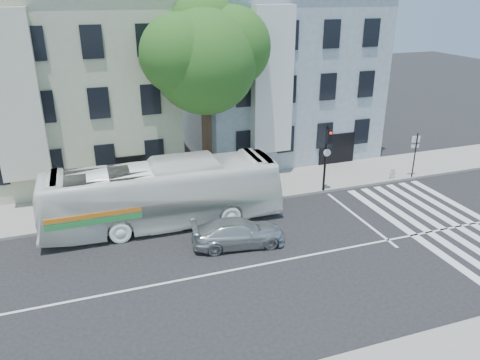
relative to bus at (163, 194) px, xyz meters
name	(u,v)px	position (x,y,z in m)	size (l,w,h in m)	color
ground	(261,265)	(3.22, -5.20, -1.66)	(120.00, 120.00, 0.00)	black
sidewalk_far	(211,193)	(3.22, 2.80, -1.58)	(80.00, 4.00, 0.15)	gray
building_left	(70,86)	(-3.78, 9.80, 3.84)	(12.00, 10.00, 11.00)	#ADAF93
building_right	(276,74)	(10.22, 9.80, 3.84)	(12.00, 10.00, 11.00)	gray
street_tree	(205,55)	(3.28, 3.54, 6.18)	(7.30, 5.90, 11.10)	#2D2116
bus	(163,194)	(0.00, 0.00, 0.00)	(11.89, 2.78, 3.31)	white
sedan	(239,233)	(2.86, -3.24, -1.03)	(4.34, 1.77, 1.26)	silver
hedge	(152,203)	(-0.37, 1.60, -1.16)	(8.50, 0.84, 0.70)	#26571C
traffic_signal	(327,151)	(9.55, 0.77, 0.98)	(0.42, 0.53, 4.08)	black
fire_hydrant	(393,173)	(14.51, 1.10, -1.14)	(0.39, 0.23, 0.72)	#B0B1AC
far_sign_pole	(415,150)	(15.84, 0.95, 0.27)	(0.51, 0.22, 2.85)	black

